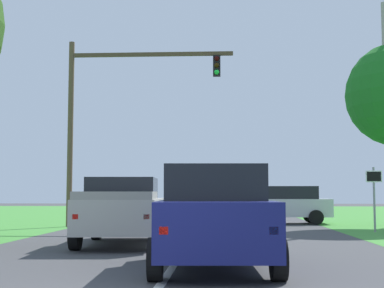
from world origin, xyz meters
The scene contains 6 objects.
ground_plane centered at (0.00, 9.80, 0.00)m, with size 120.00×120.00×0.00m, color #424244.
red_suv_near centered at (0.82, 4.14, 1.03)m, with size 2.45×4.50×1.97m.
pickup_truck_lead centered at (-1.80, 9.12, 0.97)m, with size 2.53×5.22×1.88m.
traffic_light centered at (-3.84, 17.48, 5.31)m, with size 7.23×0.40×8.11m.
keep_moving_sign centered at (6.65, 14.76, 1.55)m, with size 0.60×0.09×2.42m.
crossing_suv_far centered at (4.00, 20.39, 0.92)m, with size 4.23×2.10×1.77m.
Camera 1 is at (0.99, -6.82, 1.46)m, focal length 53.11 mm.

